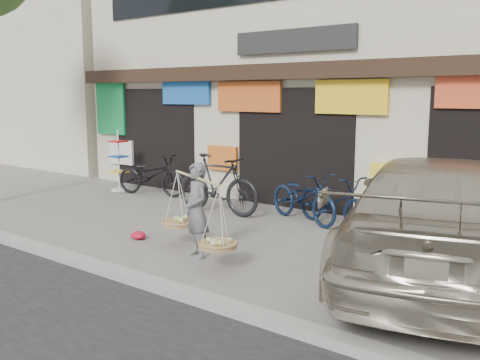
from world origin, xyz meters
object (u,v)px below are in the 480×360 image
Objects in this scene: bike_0 at (151,175)px; bike_3 at (333,201)px; bike_2 at (303,197)px; street_vendor at (197,214)px; display_rack at (119,166)px; bike_1 at (217,184)px; suv at (441,217)px.

bike_0 is 5.23m from bike_3.
bike_0 is 4.55m from bike_2.
street_vendor reaches higher than bike_3.
street_vendor reaches higher than bike_0.
bike_2 is (4.55, -0.10, -0.01)m from bike_0.
street_vendor is at bearing -173.75° from bike_3.
bike_2 is at bearing 110.05° from bike_3.
bike_3 is at bearing -69.95° from bike_2.
display_rack is (-5.77, 0.07, 0.14)m from bike_2.
bike_0 is 1.23m from display_rack.
bike_3 is (2.54, 0.48, -0.13)m from bike_1.
bike_1 is 1.32× the size of display_rack.
display_rack reaches higher than bike_2.
display_rack reaches higher than street_vendor.
bike_3 is at bearing -47.34° from suv.
bike_1 reaches higher than bike_0.
bike_0 is at bearing 108.91° from bike_3.
street_vendor is 6.51m from display_rack.
bike_2 and bike_3 have the same top height.
bike_3 is 0.31× the size of suv.
bike_1 is (-1.78, 2.61, -0.05)m from street_vendor.
bike_0 is 1.02× the size of bike_2.
bike_1 is at bearing 120.75° from bike_3.
bike_2 is 3.62m from suv.
street_vendor reaches higher than bike_1.
display_rack reaches higher than bike_0.
bike_1 reaches higher than bike_2.
bike_1 is 3.94m from display_rack.
bike_0 is 1.02× the size of bike_3.
bike_1 is 1.09× the size of bike_2.
bike_2 is at bearing 112.59° from street_vendor.
suv reaches higher than bike_1.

